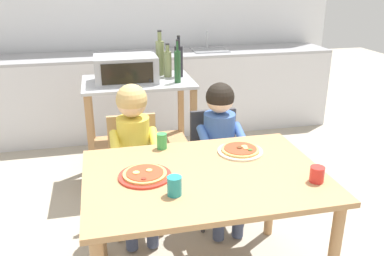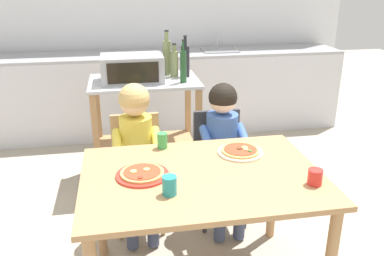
% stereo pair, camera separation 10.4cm
% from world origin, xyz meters
% --- Properties ---
extents(ground_plane, '(11.92, 11.92, 0.00)m').
position_xyz_m(ground_plane, '(0.00, 1.19, 0.00)').
color(ground_plane, '#A89E8C').
extents(back_wall_tiled, '(4.76, 0.12, 2.70)m').
position_xyz_m(back_wall_tiled, '(0.00, 3.04, 1.35)').
color(back_wall_tiled, silver).
rests_on(back_wall_tiled, ground).
extents(kitchen_counter, '(4.28, 0.60, 1.12)m').
position_xyz_m(kitchen_counter, '(0.00, 2.63, 0.46)').
color(kitchen_counter, silver).
rests_on(kitchen_counter, ground).
extents(kitchen_island_cart, '(0.92, 0.60, 0.91)m').
position_xyz_m(kitchen_island_cart, '(-0.20, 1.45, 0.60)').
color(kitchen_island_cart, '#B7BABF').
rests_on(kitchen_island_cart, ground).
extents(toaster_oven, '(0.50, 0.35, 0.22)m').
position_xyz_m(toaster_oven, '(-0.30, 1.42, 1.02)').
color(toaster_oven, '#999BA0').
rests_on(toaster_oven, kitchen_island_cart).
extents(bottle_dark_olive_oil, '(0.07, 0.07, 0.29)m').
position_xyz_m(bottle_dark_olive_oil, '(0.07, 1.53, 1.03)').
color(bottle_dark_olive_oil, olive).
rests_on(bottle_dark_olive_oil, kitchen_island_cart).
extents(bottle_clear_vinegar, '(0.05, 0.05, 0.35)m').
position_xyz_m(bottle_clear_vinegar, '(0.11, 1.31, 1.05)').
color(bottle_clear_vinegar, '#1E4723').
rests_on(bottle_clear_vinegar, kitchen_island_cart).
extents(bottle_slim_sauce, '(0.07, 0.07, 0.35)m').
position_xyz_m(bottle_slim_sauce, '(0.16, 1.50, 1.05)').
color(bottle_slim_sauce, black).
rests_on(bottle_slim_sauce, kitchen_island_cart).
extents(bottle_squat_spirits, '(0.07, 0.07, 0.39)m').
position_xyz_m(bottle_squat_spirits, '(0.02, 1.60, 1.07)').
color(bottle_squat_spirits, olive).
rests_on(bottle_squat_spirits, kitchen_island_cart).
extents(dining_table, '(1.28, 0.90, 0.75)m').
position_xyz_m(dining_table, '(0.00, 0.00, 0.65)').
color(dining_table, '#AD7F51').
rests_on(dining_table, ground).
extents(dining_chair_left, '(0.36, 0.36, 0.81)m').
position_xyz_m(dining_chair_left, '(-0.32, 0.74, 0.48)').
color(dining_chair_left, tan).
rests_on(dining_chair_left, ground).
extents(dining_chair_right, '(0.36, 0.36, 0.81)m').
position_xyz_m(dining_chair_right, '(0.28, 0.72, 0.48)').
color(dining_chair_right, '#333338').
rests_on(dining_chair_right, ground).
extents(child_in_yellow_shirt, '(0.32, 0.42, 1.06)m').
position_xyz_m(child_in_yellow_shirt, '(-0.32, 0.63, 0.70)').
color(child_in_yellow_shirt, '#424C6B').
rests_on(child_in_yellow_shirt, ground).
extents(child_in_blue_striped_shirt, '(0.32, 0.42, 1.04)m').
position_xyz_m(child_in_blue_striped_shirt, '(0.28, 0.60, 0.68)').
color(child_in_blue_striped_shirt, '#424C6B').
rests_on(child_in_blue_striped_shirt, ground).
extents(pizza_plate_red_rimmed, '(0.28, 0.28, 0.03)m').
position_xyz_m(pizza_plate_red_rimmed, '(-0.32, 0.03, 0.76)').
color(pizza_plate_red_rimmed, red).
rests_on(pizza_plate_red_rimmed, dining_table).
extents(pizza_plate_cream, '(0.27, 0.27, 0.03)m').
position_xyz_m(pizza_plate_cream, '(0.28, 0.22, 0.76)').
color(pizza_plate_cream, beige).
rests_on(pizza_plate_cream, dining_table).
extents(drinking_cup_red, '(0.07, 0.07, 0.08)m').
position_xyz_m(drinking_cup_red, '(0.54, -0.22, 0.79)').
color(drinking_cup_red, red).
rests_on(drinking_cup_red, dining_table).
extents(drinking_cup_green, '(0.06, 0.06, 0.10)m').
position_xyz_m(drinking_cup_green, '(-0.17, 0.38, 0.79)').
color(drinking_cup_green, green).
rests_on(drinking_cup_green, dining_table).
extents(drinking_cup_teal, '(0.07, 0.07, 0.10)m').
position_xyz_m(drinking_cup_teal, '(-0.20, -0.18, 0.79)').
color(drinking_cup_teal, teal).
rests_on(drinking_cup_teal, dining_table).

